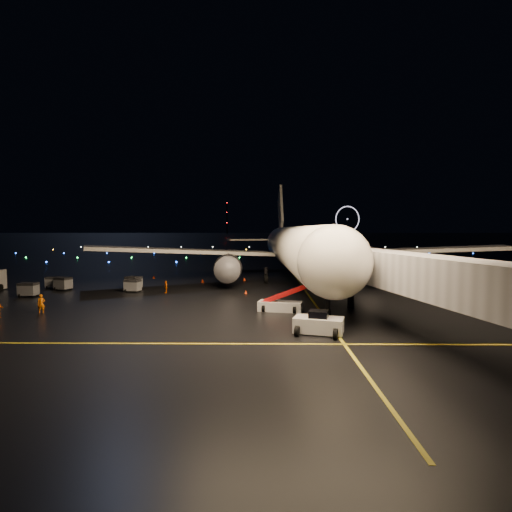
# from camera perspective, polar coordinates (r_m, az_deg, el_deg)

# --- Properties ---
(ground) EXTENTS (2000.00, 2000.00, 0.00)m
(ground) POSITION_cam_1_polar(r_m,az_deg,el_deg) (338.84, -0.31, 2.39)
(ground) COLOR black
(ground) RESTS_ON ground
(lane_centre) EXTENTS (0.25, 80.00, 0.02)m
(lane_centre) POSITION_cam_1_polar(r_m,az_deg,el_deg) (54.68, 7.12, -5.02)
(lane_centre) COLOR gold
(lane_centre) RESTS_ON ground
(lane_cross) EXTENTS (60.00, 0.25, 0.02)m
(lane_cross) POSITION_cam_1_polar(r_m,az_deg,el_deg) (31.81, -19.80, -11.66)
(lane_cross) COLOR gold
(lane_cross) RESTS_ON ground
(airliner) EXTENTS (66.56, 63.44, 18.31)m
(airliner) POSITION_cam_1_polar(r_m,az_deg,el_deg) (64.81, 5.39, 4.48)
(airliner) COLOR white
(airliner) RESTS_ON ground
(pushback_tug) EXTENTS (4.33, 3.07, 1.86)m
(pushback_tug) POSITION_cam_1_polar(r_m,az_deg,el_deg) (32.95, 8.93, -9.30)
(pushback_tug) COLOR silver
(pushback_tug) RESTS_ON ground
(belt_loader) EXTENTS (6.81, 3.20, 3.19)m
(belt_loader) POSITION_cam_1_polar(r_m,az_deg,el_deg) (41.20, 3.50, -5.67)
(belt_loader) COLOR silver
(belt_loader) RESTS_ON ground
(crew_a) EXTENTS (0.82, 0.71, 1.90)m
(crew_a) POSITION_cam_1_polar(r_m,az_deg,el_deg) (45.58, -28.34, -6.02)
(crew_a) COLOR orange
(crew_a) RESTS_ON ground
(crew_c) EXTENTS (0.70, 1.01, 1.59)m
(crew_c) POSITION_cam_1_polar(r_m,az_deg,el_deg) (54.05, -12.73, -4.35)
(crew_c) COLOR orange
(crew_c) RESTS_ON ground
(safety_cone_0) EXTENTS (0.48, 0.48, 0.48)m
(safety_cone_0) POSITION_cam_1_polar(r_m,az_deg,el_deg) (52.23, -1.45, -5.15)
(safety_cone_0) COLOR #F0380B
(safety_cone_0) RESTS_ON ground
(safety_cone_1) EXTENTS (0.56, 0.56, 0.52)m
(safety_cone_1) POSITION_cam_1_polar(r_m,az_deg,el_deg) (65.64, -1.67, -3.30)
(safety_cone_1) COLOR #F0380B
(safety_cone_1) RESTS_ON ground
(safety_cone_2) EXTENTS (0.63, 0.63, 0.55)m
(safety_cone_2) POSITION_cam_1_polar(r_m,az_deg,el_deg) (63.79, -7.64, -3.52)
(safety_cone_2) COLOR #F0380B
(safety_cone_2) RESTS_ON ground
(safety_cone_3) EXTENTS (0.61, 0.61, 0.55)m
(safety_cone_3) POSITION_cam_1_polar(r_m,az_deg,el_deg) (70.54, -14.40, -2.91)
(safety_cone_3) COLOR #F0380B
(safety_cone_3) RESTS_ON ground
(ferris_wheel) EXTENTS (49.33, 16.80, 52.00)m
(ferris_wheel) POSITION_cam_1_polar(r_m,az_deg,el_deg) (776.44, 12.94, 5.01)
(ferris_wheel) COLOR black
(ferris_wheel) RESTS_ON ground
(radio_mast) EXTENTS (1.80, 1.80, 64.00)m
(radio_mast) POSITION_cam_1_polar(r_m,az_deg,el_deg) (781.83, -4.17, 5.53)
(radio_mast) COLOR black
(radio_mast) RESTS_ON ground
(taxiway_lights) EXTENTS (164.00, 92.00, 0.36)m
(taxiway_lights) POSITION_cam_1_polar(r_m,az_deg,el_deg) (145.04, -1.64, 0.56)
(taxiway_lights) COLOR black
(taxiway_lights) RESTS_ON ground
(baggage_cart_0) EXTENTS (2.17, 1.71, 1.66)m
(baggage_cart_0) POSITION_cam_1_polar(r_m,az_deg,el_deg) (56.22, -17.21, -4.08)
(baggage_cart_0) COLOR gray
(baggage_cart_0) RESTS_ON ground
(baggage_cart_1) EXTENTS (2.47, 2.16, 1.75)m
(baggage_cart_1) POSITION_cam_1_polar(r_m,az_deg,el_deg) (58.87, -17.10, -3.68)
(baggage_cart_1) COLOR gray
(baggage_cart_1) RESTS_ON ground
(baggage_cart_2) EXTENTS (2.48, 2.13, 1.77)m
(baggage_cart_2) POSITION_cam_1_polar(r_m,az_deg,el_deg) (61.47, -25.85, -3.57)
(baggage_cart_2) COLOR gray
(baggage_cart_2) RESTS_ON ground
(baggage_cart_3) EXTENTS (2.09, 1.48, 1.75)m
(baggage_cart_3) POSITION_cam_1_polar(r_m,az_deg,el_deg) (57.44, -29.75, -4.20)
(baggage_cart_3) COLOR gray
(baggage_cart_3) RESTS_ON ground
(baggage_cart_4) EXTENTS (2.19, 1.82, 1.60)m
(baggage_cart_4) POSITION_cam_1_polar(r_m,az_deg,el_deg) (64.30, -27.03, -3.37)
(baggage_cart_4) COLOR gray
(baggage_cart_4) RESTS_ON ground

